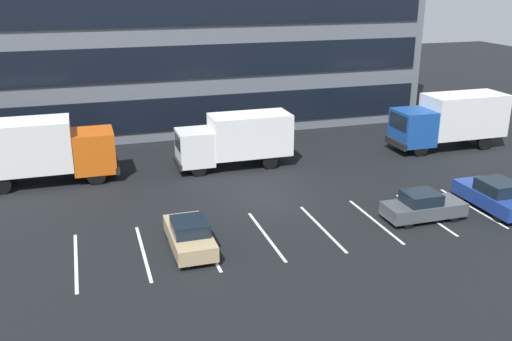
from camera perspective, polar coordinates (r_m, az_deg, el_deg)
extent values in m
plane|color=black|center=(30.53, 1.03, -2.92)|extent=(120.00, 120.00, 0.00)
cube|color=black|center=(41.78, -4.52, 5.94)|extent=(32.87, 0.16, 2.30)
cube|color=black|center=(41.11, -4.65, 10.83)|extent=(32.87, 0.16, 2.30)
cube|color=black|center=(40.75, -4.79, 15.84)|extent=(32.87, 0.16, 2.30)
cube|color=silver|center=(25.39, -17.52, -8.66)|extent=(0.14, 5.40, 0.01)
cube|color=silver|center=(25.45, -11.17, -8.01)|extent=(0.14, 5.40, 0.01)
cube|color=silver|center=(25.82, -4.95, -7.29)|extent=(0.14, 5.40, 0.01)
cube|color=silver|center=(26.48, 1.01, -6.51)|extent=(0.14, 5.40, 0.01)
cube|color=silver|center=(27.41, 6.61, -5.72)|extent=(0.14, 5.40, 0.01)
cube|color=silver|center=(28.58, 11.77, -4.93)|extent=(0.14, 5.40, 0.01)
cube|color=silver|center=(29.97, 16.49, -4.18)|extent=(0.14, 5.40, 0.01)
cube|color=silver|center=(31.55, 20.75, -3.48)|extent=(0.14, 5.40, 0.01)
cube|color=white|center=(34.67, -6.13, 2.32)|extent=(2.07, 2.26, 2.07)
cube|color=black|center=(34.38, -7.81, 2.83)|extent=(0.06, 1.90, 0.91)
cube|color=white|center=(35.33, -0.60, 3.63)|extent=(4.90, 2.36, 2.54)
cube|color=black|center=(34.76, -7.82, 0.75)|extent=(0.19, 2.26, 0.38)
cylinder|color=black|center=(34.08, -5.74, 0.21)|extent=(0.94, 0.28, 0.94)
cylinder|color=black|center=(35.88, -6.38, 1.16)|extent=(0.94, 0.28, 0.94)
cylinder|color=black|center=(35.18, 1.40, 0.91)|extent=(0.94, 0.28, 0.94)
cylinder|color=black|center=(36.93, 0.43, 1.80)|extent=(0.94, 0.28, 0.94)
cube|color=#194799|center=(39.72, 15.38, 4.18)|extent=(2.32, 2.53, 2.32)
cube|color=black|center=(39.01, 14.01, 4.74)|extent=(0.06, 2.13, 1.02)
cube|color=white|center=(41.79, 20.00, 5.25)|extent=(5.49, 2.64, 2.85)
cube|color=black|center=(39.35, 13.75, 2.67)|extent=(0.21, 2.53, 0.42)
cylinder|color=black|center=(39.15, 16.07, 2.14)|extent=(1.06, 0.32, 1.06)
cylinder|color=black|center=(40.90, 14.43, 3.00)|extent=(1.06, 0.32, 1.06)
cylinder|color=black|center=(42.05, 21.80, 2.65)|extent=(1.06, 0.32, 1.06)
cylinder|color=black|center=(43.69, 20.06, 3.44)|extent=(1.06, 0.32, 1.06)
cube|color=#D85914|center=(34.49, -15.89, 1.94)|extent=(2.34, 2.55, 2.34)
cube|color=black|center=(34.40, -14.05, 2.86)|extent=(0.06, 2.14, 1.03)
cube|color=white|center=(34.51, -22.49, 2.22)|extent=(5.53, 2.66, 2.87)
cube|color=black|center=(34.83, -13.74, 0.54)|extent=(0.21, 2.55, 0.43)
cylinder|color=black|center=(35.88, -15.79, 0.64)|extent=(1.06, 0.32, 1.06)
cylinder|color=black|center=(33.80, -15.64, -0.48)|extent=(1.06, 0.32, 1.06)
cylinder|color=black|center=(36.18, -23.76, -0.14)|extent=(1.06, 0.32, 1.06)
cylinder|color=black|center=(34.11, -24.09, -1.30)|extent=(1.06, 0.32, 1.06)
cube|color=navy|center=(31.57, 22.62, -2.52)|extent=(1.85, 4.42, 0.72)
cube|color=black|center=(31.19, 23.03, -1.52)|extent=(1.63, 1.86, 0.62)
cylinder|color=black|center=(32.21, 19.88, -2.33)|extent=(0.23, 0.62, 0.62)
cylinder|color=black|center=(33.18, 22.11, -1.99)|extent=(0.23, 0.62, 0.62)
cylinder|color=black|center=(30.19, 23.04, -4.16)|extent=(0.23, 0.62, 0.62)
cube|color=tan|center=(25.23, -6.65, -6.63)|extent=(1.69, 4.03, 0.66)
cube|color=black|center=(24.79, -6.61, -5.55)|extent=(1.48, 1.69, 0.56)
cylinder|color=black|center=(26.39, -8.73, -6.17)|extent=(0.21, 0.56, 0.56)
cylinder|color=black|center=(26.61, -5.61, -5.81)|extent=(0.21, 0.56, 0.56)
cylinder|color=black|center=(24.10, -7.75, -8.69)|extent=(0.21, 0.56, 0.56)
cylinder|color=black|center=(24.34, -4.33, -8.26)|extent=(0.21, 0.56, 0.56)
cube|color=#474C51|center=(29.16, 16.37, -3.68)|extent=(3.97, 1.66, 0.65)
cube|color=black|center=(28.83, 16.15, -2.63)|extent=(1.67, 1.46, 0.55)
cylinder|color=black|center=(30.49, 17.59, -3.34)|extent=(0.55, 0.20, 0.55)
cylinder|color=black|center=(29.43, 19.16, -4.33)|extent=(0.55, 0.20, 0.55)
cylinder|color=black|center=(29.17, 13.46, -3.98)|extent=(0.55, 0.20, 0.55)
cylinder|color=black|center=(28.05, 14.93, -5.05)|extent=(0.55, 0.20, 0.55)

